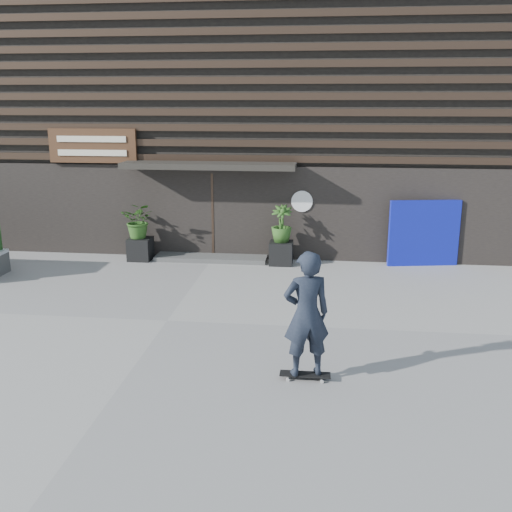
# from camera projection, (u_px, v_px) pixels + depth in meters

# --- Properties ---
(ground) EXTENTS (80.00, 80.00, 0.00)m
(ground) POSITION_uv_depth(u_px,v_px,m) (167.00, 321.00, 11.56)
(ground) COLOR gray
(ground) RESTS_ON ground
(entrance_step) EXTENTS (3.00, 0.80, 0.12)m
(entrance_step) POSITION_uv_depth(u_px,v_px,m) (211.00, 258.00, 15.97)
(entrance_step) COLOR #474745
(entrance_step) RESTS_ON ground
(planter_pot_left) EXTENTS (0.60, 0.60, 0.60)m
(planter_pot_left) POSITION_uv_depth(u_px,v_px,m) (140.00, 249.00, 15.93)
(planter_pot_left) COLOR black
(planter_pot_left) RESTS_ON ground
(bamboo_left) EXTENTS (0.86, 0.75, 0.96)m
(bamboo_left) POSITION_uv_depth(u_px,v_px,m) (139.00, 220.00, 15.73)
(bamboo_left) COLOR #2D591E
(bamboo_left) RESTS_ON planter_pot_left
(planter_pot_right) EXTENTS (0.60, 0.60, 0.60)m
(planter_pot_right) POSITION_uv_depth(u_px,v_px,m) (281.00, 253.00, 15.50)
(planter_pot_right) COLOR black
(planter_pot_right) RESTS_ON ground
(bamboo_right) EXTENTS (0.54, 0.54, 0.96)m
(bamboo_right) POSITION_uv_depth(u_px,v_px,m) (281.00, 224.00, 15.30)
(bamboo_right) COLOR #2D591E
(bamboo_right) RESTS_ON planter_pot_right
(blue_tarp) EXTENTS (1.82, 0.44, 1.71)m
(blue_tarp) POSITION_uv_depth(u_px,v_px,m) (424.00, 233.00, 15.24)
(blue_tarp) COLOR #0C13A3
(blue_tarp) RESTS_ON ground
(building) EXTENTS (18.00, 11.00, 8.00)m
(building) POSITION_uv_depth(u_px,v_px,m) (239.00, 106.00, 20.12)
(building) COLOR black
(building) RESTS_ON ground
(skateboarder) EXTENTS (0.81, 0.65, 2.05)m
(skateboarder) POSITION_uv_depth(u_px,v_px,m) (306.00, 314.00, 8.86)
(skateboarder) COLOR black
(skateboarder) RESTS_ON ground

